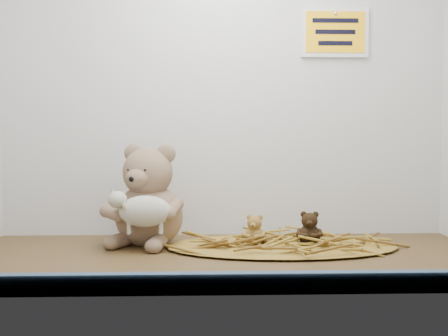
{
  "coord_description": "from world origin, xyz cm",
  "views": [
    {
      "loc": [
        -5.16,
        -122.65,
        26.28
      ],
      "look_at": [
        -0.83,
        4.7,
        19.6
      ],
      "focal_mm": 45.0,
      "sensor_mm": 36.0,
      "label": 1
    }
  ],
  "objects_px": {
    "toy_lamb": "(145,211)",
    "mini_teddy_tan": "(255,229)",
    "mini_teddy_brown": "(309,227)",
    "main_teddy": "(149,195)"
  },
  "relations": [
    {
      "from": "mini_teddy_tan",
      "to": "mini_teddy_brown",
      "type": "bearing_deg",
      "value": 14.21
    },
    {
      "from": "mini_teddy_tan",
      "to": "mini_teddy_brown",
      "type": "relative_size",
      "value": 0.9
    },
    {
      "from": "main_teddy",
      "to": "mini_teddy_tan",
      "type": "height_order",
      "value": "main_teddy"
    },
    {
      "from": "main_teddy",
      "to": "toy_lamb",
      "type": "bearing_deg",
      "value": -67.64
    },
    {
      "from": "mini_teddy_brown",
      "to": "mini_teddy_tan",
      "type": "bearing_deg",
      "value": -171.74
    },
    {
      "from": "toy_lamb",
      "to": "mini_teddy_brown",
      "type": "relative_size",
      "value": 1.98
    },
    {
      "from": "toy_lamb",
      "to": "mini_teddy_tan",
      "type": "bearing_deg",
      "value": 9.39
    },
    {
      "from": "mini_teddy_brown",
      "to": "main_teddy",
      "type": "bearing_deg",
      "value": -177.07
    },
    {
      "from": "main_teddy",
      "to": "mini_teddy_tan",
      "type": "xyz_separation_m",
      "value": [
        0.26,
        -0.05,
        -0.08
      ]
    },
    {
      "from": "main_teddy",
      "to": "toy_lamb",
      "type": "xyz_separation_m",
      "value": [
        0.0,
        -0.09,
        -0.03
      ]
    }
  ]
}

